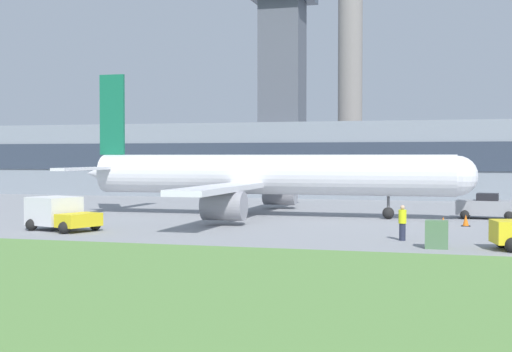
{
  "coord_description": "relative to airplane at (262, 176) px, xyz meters",
  "views": [
    {
      "loc": [
        16.34,
        -50.36,
        4.38
      ],
      "look_at": [
        2.23,
        -0.09,
        2.93
      ],
      "focal_mm": 50.0,
      "sensor_mm": 36.0,
      "label": 1
    }
  ],
  "objects": [
    {
      "name": "terminal_building",
      "position": [
        -2.86,
        26.5,
        1.82
      ],
      "size": [
        88.24,
        10.52,
        25.17
      ],
      "color": "gray",
      "rests_on": "ground_plane"
    },
    {
      "name": "traffic_cone_near_nose",
      "position": [
        12.92,
        -4.0,
        -2.66
      ],
      "size": [
        0.48,
        0.48,
        0.58
      ],
      "color": "black",
      "rests_on": "ground_plane"
    },
    {
      "name": "fuel_truck",
      "position": [
        -8.93,
        -12.91,
        -1.95
      ],
      "size": [
        4.78,
        3.84,
        1.96
      ],
      "color": "yellow",
      "rests_on": "ground_plane"
    },
    {
      "name": "ground_crew_person",
      "position": [
        11.01,
        -12.71,
        -1.98
      ],
      "size": [
        0.54,
        0.54,
        1.85
      ],
      "color": "#23283D",
      "rests_on": "ground_plane"
    },
    {
      "name": "ground_plane",
      "position": [
        -2.69,
        0.09,
        -2.93
      ],
      "size": [
        400.0,
        400.0,
        0.0
      ],
      "primitive_type": "plane",
      "color": "gray"
    },
    {
      "name": "traffic_cone_wingtip",
      "position": [
        14.29,
        -3.87,
        -2.59
      ],
      "size": [
        0.57,
        0.57,
        0.72
      ],
      "color": "black",
      "rests_on": "ground_plane"
    },
    {
      "name": "pushback_tug",
      "position": [
        15.82,
        2.05,
        -2.11
      ],
      "size": [
        4.33,
        2.8,
        1.79
      ],
      "color": "gray",
      "rests_on": "ground_plane"
    },
    {
      "name": "utility_cabinet",
      "position": [
        12.8,
        -15.48,
        -2.26
      ],
      "size": [
        1.06,
        0.8,
        1.34
      ],
      "color": "#4C724C",
      "rests_on": "ground_plane"
    },
    {
      "name": "airplane",
      "position": [
        0.0,
        0.0,
        0.0
      ],
      "size": [
        29.4,
        28.05,
        10.71
      ],
      "color": "silver",
      "rests_on": "ground_plane"
    },
    {
      "name": "smokestack_left",
      "position": [
        -1.13,
        52.74,
        14.02
      ],
      "size": [
        4.05,
        4.05,
        33.56
      ],
      "color": "gray",
      "rests_on": "ground_plane"
    }
  ]
}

